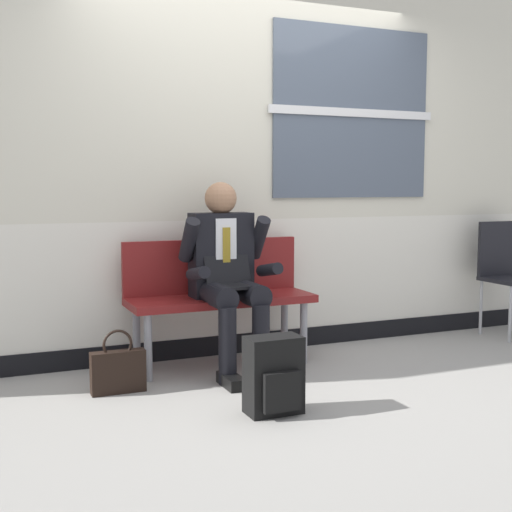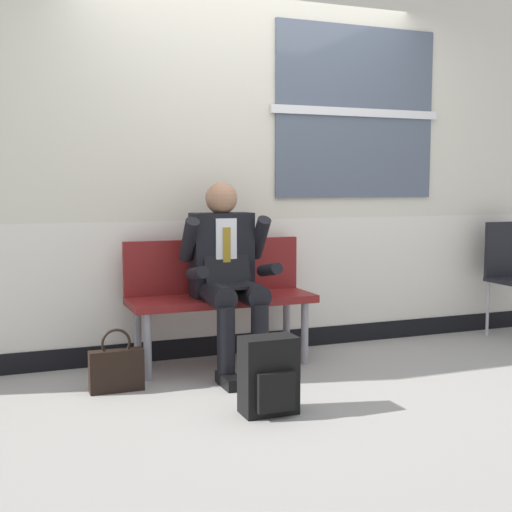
{
  "view_description": "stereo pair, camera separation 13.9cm",
  "coord_description": "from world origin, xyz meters",
  "px_view_note": "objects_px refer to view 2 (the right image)",
  "views": [
    {
      "loc": [
        -1.87,
        -3.88,
        1.2
      ],
      "look_at": [
        -0.16,
        0.07,
        0.75
      ],
      "focal_mm": 47.63,
      "sensor_mm": 36.0,
      "label": 1
    },
    {
      "loc": [
        -1.74,
        -3.93,
        1.2
      ],
      "look_at": [
        -0.16,
        0.07,
        0.75
      ],
      "focal_mm": 47.63,
      "sensor_mm": 36.0,
      "label": 2
    }
  ],
  "objects_px": {
    "backpack": "(269,376)",
    "person_seated": "(228,272)",
    "bench_with_person": "(219,290)",
    "folding_chair": "(512,268)",
    "handbag": "(117,369)"
  },
  "relations": [
    {
      "from": "bench_with_person",
      "to": "backpack",
      "type": "distance_m",
      "value": 1.11
    },
    {
      "from": "person_seated",
      "to": "folding_chair",
      "type": "bearing_deg",
      "value": 3.17
    },
    {
      "from": "person_seated",
      "to": "backpack",
      "type": "relative_size",
      "value": 2.97
    },
    {
      "from": "person_seated",
      "to": "handbag",
      "type": "relative_size",
      "value": 3.27
    },
    {
      "from": "folding_chair",
      "to": "person_seated",
      "type": "bearing_deg",
      "value": -176.83
    },
    {
      "from": "backpack",
      "to": "handbag",
      "type": "height_order",
      "value": "backpack"
    },
    {
      "from": "bench_with_person",
      "to": "folding_chair",
      "type": "height_order",
      "value": "folding_chair"
    },
    {
      "from": "bench_with_person",
      "to": "person_seated",
      "type": "relative_size",
      "value": 1.01
    },
    {
      "from": "person_seated",
      "to": "backpack",
      "type": "bearing_deg",
      "value": -94.92
    },
    {
      "from": "bench_with_person",
      "to": "handbag",
      "type": "bearing_deg",
      "value": -153.28
    },
    {
      "from": "bench_with_person",
      "to": "backpack",
      "type": "relative_size",
      "value": 2.99
    },
    {
      "from": "handbag",
      "to": "folding_chair",
      "type": "height_order",
      "value": "folding_chair"
    },
    {
      "from": "backpack",
      "to": "person_seated",
      "type": "bearing_deg",
      "value": 85.08
    },
    {
      "from": "person_seated",
      "to": "backpack",
      "type": "distance_m",
      "value": 0.98
    },
    {
      "from": "backpack",
      "to": "folding_chair",
      "type": "distance_m",
      "value": 2.71
    }
  ]
}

